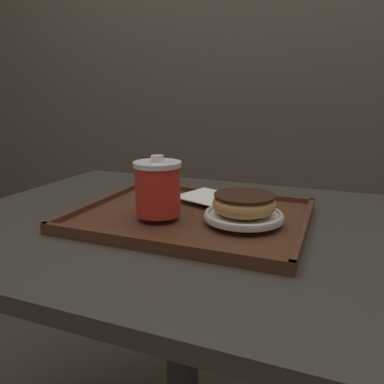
% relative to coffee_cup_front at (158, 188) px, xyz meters
% --- Properties ---
extents(wall_behind, '(8.00, 0.05, 2.40)m').
position_rel_coffee_cup_front_xyz_m(wall_behind, '(0.03, 1.15, 0.37)').
color(wall_behind, brown).
rests_on(wall_behind, ground_plane).
extents(cafe_table, '(1.04, 0.79, 0.75)m').
position_rel_coffee_cup_front_xyz_m(cafe_table, '(0.03, 0.05, -0.25)').
color(cafe_table, '#38332D').
rests_on(cafe_table, ground_plane).
extents(serving_tray, '(0.49, 0.39, 0.02)m').
position_rel_coffee_cup_front_xyz_m(serving_tray, '(0.05, 0.06, -0.07)').
color(serving_tray, '#512D1E').
rests_on(serving_tray, cafe_table).
extents(napkin_paper, '(0.18, 0.17, 0.00)m').
position_rel_coffee_cup_front_xyz_m(napkin_paper, '(0.06, 0.17, -0.06)').
color(napkin_paper, white).
rests_on(napkin_paper, serving_tray).
extents(coffee_cup_front, '(0.10, 0.10, 0.13)m').
position_rel_coffee_cup_front_xyz_m(coffee_cup_front, '(0.00, 0.00, 0.00)').
color(coffee_cup_front, red).
rests_on(coffee_cup_front, serving_tray).
extents(plate_with_chocolate_donut, '(0.16, 0.16, 0.01)m').
position_rel_coffee_cup_front_xyz_m(plate_with_chocolate_donut, '(0.18, 0.04, -0.05)').
color(plate_with_chocolate_donut, white).
rests_on(plate_with_chocolate_donut, serving_tray).
extents(donut_chocolate_glazed, '(0.13, 0.13, 0.04)m').
position_rel_coffee_cup_front_xyz_m(donut_chocolate_glazed, '(0.18, 0.04, -0.02)').
color(donut_chocolate_glazed, tan).
rests_on(donut_chocolate_glazed, plate_with_chocolate_donut).
extents(spoon, '(0.05, 0.13, 0.01)m').
position_rel_coffee_cup_front_xyz_m(spoon, '(-0.07, 0.22, -0.05)').
color(spoon, silver).
rests_on(spoon, serving_tray).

